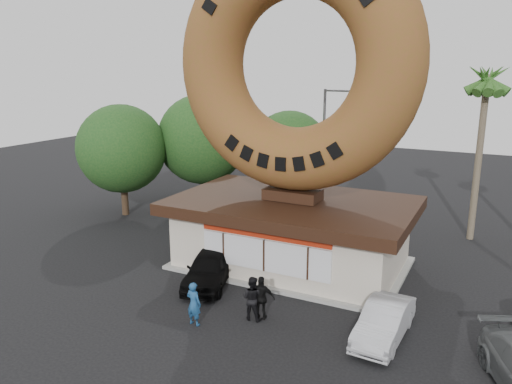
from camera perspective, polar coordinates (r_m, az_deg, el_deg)
The scene contains 13 objects.
ground at distance 19.80m, azimuth -2.88°, elevation -14.21°, with size 90.00×90.00×0.00m, color black.
donut_shop at distance 24.05m, azimuth 4.13°, elevation -4.39°, with size 11.20×7.20×3.80m.
giant_donut at distance 22.82m, azimuth 4.50°, elevation 14.37°, with size 11.40×11.40×2.91m, color brown.
tree_west at distance 33.81m, azimuth -6.15°, elevation 5.99°, with size 6.00×6.00×7.65m.
tree_mid at distance 33.11m, azimuth 3.84°, elevation 4.78°, with size 5.20×5.20×6.63m.
tree_far at distance 32.82m, azimuth -15.12°, elevation 4.79°, with size 5.60×5.60×7.14m.
palm_near at distance 29.14m, azimuth 24.86°, elevation 10.94°, with size 2.60×2.60×9.75m.
street_lamp at distance 33.21m, azimuth 7.95°, elevation 5.51°, with size 2.11×0.20×8.00m.
person_left at distance 19.12m, azimuth -7.12°, elevation -12.54°, with size 0.62×0.41×1.69m, color navy.
person_center at distance 19.34m, azimuth -0.46°, elevation -12.04°, with size 0.84×0.66×1.73m, color black.
person_right at distance 19.35m, azimuth 0.64°, elevation -12.02°, with size 1.02×0.42×1.73m, color black.
car_black at distance 22.42m, azimuth -5.36°, elevation -8.64°, with size 1.74×4.32×1.47m, color black.
car_silver at distance 18.76m, azimuth 14.42°, elevation -14.16°, with size 1.37×3.92×1.29m, color #B8B8BD.
Camera 1 is at (8.69, -15.10, 9.41)m, focal length 35.00 mm.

